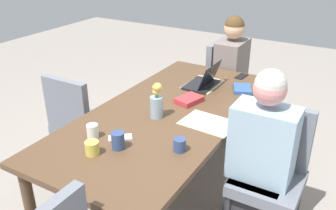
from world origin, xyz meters
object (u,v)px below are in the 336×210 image
object	(u,v)px
person_head_left_left_near	(230,81)
book_red_cover	(242,89)
coffee_mug_near_right	(93,131)
chair_near_left_far	(79,120)
book_blue_cover	(189,100)
flower_vase	(157,102)
laptop_head_left_left_near	(204,82)
coffee_mug_near_left	(118,141)
person_far_left_mid	(260,166)
chair_head_left_left_near	(226,80)
phone_silver	(120,138)
dining_table	(168,120)
coffee_mug_centre_left	(92,148)
chair_far_left_mid	(272,166)
coffee_mug_centre_right	(180,145)
phone_black	(241,76)

from	to	relation	value
person_head_left_left_near	book_red_cover	bearing A→B (deg)	27.75
person_head_left_left_near	coffee_mug_near_right	xyz separation A→B (m)	(1.84, -0.23, 0.24)
chair_near_left_far	book_blue_cover	bearing A→B (deg)	111.49
flower_vase	laptop_head_left_left_near	bearing A→B (deg)	176.04
coffee_mug_near_left	person_far_left_mid	bearing A→B (deg)	126.41
coffee_mug_near_right	chair_near_left_far	bearing A→B (deg)	-128.47
chair_head_left_left_near	phone_silver	xyz separation A→B (m)	(1.82, 0.00, 0.23)
dining_table	phone_silver	size ratio (longest dim) A/B	14.01
chair_near_left_far	coffee_mug_centre_left	world-z (taller)	chair_near_left_far
chair_head_left_left_near	phone_silver	distance (m)	1.84
chair_head_left_left_near	chair_far_left_mid	size ratio (longest dim) A/B	1.00
phone_silver	flower_vase	bearing A→B (deg)	42.40
laptop_head_left_left_near	coffee_mug_centre_left	size ratio (longest dim) A/B	3.83
phone_silver	chair_head_left_left_near	bearing A→B (deg)	49.56
chair_head_left_left_near	coffee_mug_near_left	world-z (taller)	chair_head_left_left_near
coffee_mug_near_right	coffee_mug_centre_right	bearing A→B (deg)	103.99
person_far_left_mid	coffee_mug_near_left	distance (m)	0.94
flower_vase	book_red_cover	xyz separation A→B (m)	(-0.76, 0.36, -0.10)
flower_vase	phone_black	size ratio (longest dim) A/B	1.72
coffee_mug_near_right	phone_black	distance (m)	1.57
book_red_cover	coffee_mug_near_right	bearing A→B (deg)	-47.69
chair_near_left_far	book_red_cover	xyz separation A→B (m)	(-0.76, 1.12, 0.24)
person_far_left_mid	coffee_mug_near_right	size ratio (longest dim) A/B	13.41
coffee_mug_near_right	chair_head_left_left_near	bearing A→B (deg)	175.43
book_blue_cover	dining_table	bearing A→B (deg)	-1.04
coffee_mug_centre_left	phone_black	xyz separation A→B (m)	(-1.66, 0.32, -0.04)
person_far_left_mid	chair_near_left_far	bearing A→B (deg)	-87.34
dining_table	coffee_mug_near_right	xyz separation A→B (m)	(0.56, -0.22, 0.12)
chair_head_left_left_near	book_blue_cover	xyz separation A→B (m)	(1.12, 0.14, 0.25)
person_head_left_left_near	coffee_mug_centre_right	distance (m)	1.75
dining_table	chair_head_left_left_near	size ratio (longest dim) A/B	2.33
person_far_left_mid	coffee_mug_centre_left	bearing A→B (deg)	-51.08
chair_near_left_far	coffee_mug_centre_left	xyz separation A→B (m)	(0.59, 0.68, 0.27)
coffee_mug_near_right	coffee_mug_centre_left	bearing A→B (deg)	40.00
dining_table	coffee_mug_near_left	xyz separation A→B (m)	(0.59, -0.01, 0.12)
phone_black	coffee_mug_near_right	bearing A→B (deg)	169.61
book_red_cover	phone_black	xyz separation A→B (m)	(-0.30, -0.11, -0.01)
chair_near_left_far	book_red_cover	size ratio (longest dim) A/B	4.50
person_head_left_left_near	coffee_mug_centre_right	world-z (taller)	person_head_left_left_near
person_far_left_mid	coffee_mug_centre_left	world-z (taller)	person_far_left_mid
flower_vase	phone_black	bearing A→B (deg)	166.98
dining_table	laptop_head_left_left_near	size ratio (longest dim) A/B	6.57
chair_head_left_left_near	coffee_mug_near_right	size ratio (longest dim) A/B	10.10
chair_near_left_far	phone_black	distance (m)	1.48
book_red_cover	phone_silver	distance (m)	1.20
chair_near_left_far	coffee_mug_near_left	world-z (taller)	chair_near_left_far
chair_far_left_mid	person_head_left_left_near	bearing A→B (deg)	-148.09
chair_near_left_far	book_blue_cover	distance (m)	0.94
coffee_mug_near_left	phone_silver	distance (m)	0.13
book_red_cover	book_blue_cover	world-z (taller)	book_blue_cover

